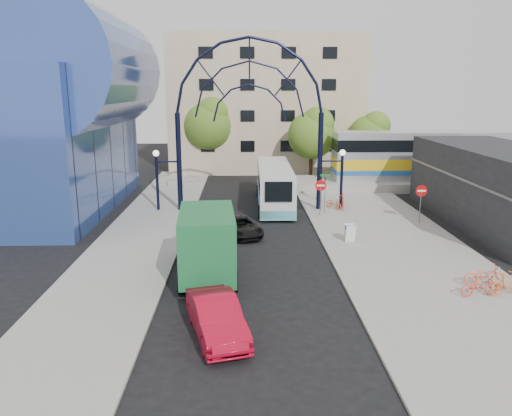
{
  "coord_description": "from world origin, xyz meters",
  "views": [
    {
      "loc": [
        -0.47,
        -21.14,
        8.62
      ],
      "look_at": [
        0.24,
        6.0,
        2.11
      ],
      "focal_mm": 35.0,
      "sensor_mm": 36.0,
      "label": 1
    }
  ],
  "objects_px": {
    "bike_far_a": "(485,275)",
    "tree_north_b": "(209,123)",
    "city_bus": "(274,185)",
    "bike_far_c": "(479,286)",
    "green_truck": "(207,242)",
    "black_suv": "(240,226)",
    "red_sedan": "(216,317)",
    "sandwich_board": "(350,231)",
    "bike_near_a": "(334,203)",
    "stop_sign": "(321,189)",
    "do_not_enter_sign": "(421,195)",
    "tree_north_a": "(313,133)",
    "train_car": "(476,156)",
    "bike_far_b": "(506,283)",
    "tree_north_c": "(371,134)",
    "gateway_arch": "(249,90)",
    "bike_near_b": "(343,201)",
    "street_name_sign": "(325,185)"
  },
  "relations": [
    {
      "from": "city_bus",
      "to": "bike_far_a",
      "type": "xyz_separation_m",
      "value": [
        8.31,
        -16.44,
        -0.97
      ]
    },
    {
      "from": "train_car",
      "to": "tree_north_c",
      "type": "distance_m",
      "value": 9.95
    },
    {
      "from": "sandwich_board",
      "to": "bike_far_a",
      "type": "distance_m",
      "value": 8.07
    },
    {
      "from": "do_not_enter_sign",
      "to": "bike_far_c",
      "type": "height_order",
      "value": "do_not_enter_sign"
    },
    {
      "from": "bike_far_b",
      "to": "bike_far_c",
      "type": "xyz_separation_m",
      "value": [
        -1.18,
        -0.09,
        -0.06
      ]
    },
    {
      "from": "bike_near_b",
      "to": "do_not_enter_sign",
      "type": "bearing_deg",
      "value": -35.98
    },
    {
      "from": "sandwich_board",
      "to": "train_car",
      "type": "bearing_deg",
      "value": 48.05
    },
    {
      "from": "tree_north_c",
      "to": "bike_far_a",
      "type": "xyz_separation_m",
      "value": [
        -1.93,
        -28.58,
        -3.68
      ]
    },
    {
      "from": "bike_far_c",
      "to": "bike_far_b",
      "type": "bearing_deg",
      "value": -96.45
    },
    {
      "from": "do_not_enter_sign",
      "to": "bike_near_a",
      "type": "xyz_separation_m",
      "value": [
        -4.9,
        3.97,
        -1.44
      ]
    },
    {
      "from": "sandwich_board",
      "to": "tree_north_b",
      "type": "xyz_separation_m",
      "value": [
        -9.48,
        23.95,
        4.52
      ]
    },
    {
      "from": "gateway_arch",
      "to": "city_bus",
      "type": "distance_m",
      "value": 7.46
    },
    {
      "from": "black_suv",
      "to": "stop_sign",
      "type": "bearing_deg",
      "value": 17.94
    },
    {
      "from": "tree_north_b",
      "to": "red_sedan",
      "type": "relative_size",
      "value": 1.82
    },
    {
      "from": "do_not_enter_sign",
      "to": "black_suv",
      "type": "height_order",
      "value": "do_not_enter_sign"
    },
    {
      "from": "stop_sign",
      "to": "bike_far_c",
      "type": "relative_size",
      "value": 1.48
    },
    {
      "from": "train_car",
      "to": "bike_far_a",
      "type": "relative_size",
      "value": 13.95
    },
    {
      "from": "street_name_sign",
      "to": "tree_north_b",
      "type": "relative_size",
      "value": 0.35
    },
    {
      "from": "train_car",
      "to": "bike_far_b",
      "type": "distance_m",
      "value": 25.61
    },
    {
      "from": "do_not_enter_sign",
      "to": "sandwich_board",
      "type": "bearing_deg",
      "value": -143.32
    },
    {
      "from": "bike_near_a",
      "to": "bike_far_b",
      "type": "bearing_deg",
      "value": -105.35
    },
    {
      "from": "sandwich_board",
      "to": "bike_near_a",
      "type": "xyz_separation_m",
      "value": [
        0.5,
        7.99,
        -0.21
      ]
    },
    {
      "from": "black_suv",
      "to": "red_sedan",
      "type": "relative_size",
      "value": 0.92
    },
    {
      "from": "bike_near_a",
      "to": "bike_far_c",
      "type": "distance_m",
      "value": 16.12
    },
    {
      "from": "sandwich_board",
      "to": "tree_north_b",
      "type": "distance_m",
      "value": 26.15
    },
    {
      "from": "do_not_enter_sign",
      "to": "red_sedan",
      "type": "relative_size",
      "value": 0.56
    },
    {
      "from": "green_truck",
      "to": "bike_far_c",
      "type": "xyz_separation_m",
      "value": [
        11.59,
        -2.99,
        -1.09
      ]
    },
    {
      "from": "gateway_arch",
      "to": "bike_near_b",
      "type": "distance_m",
      "value": 10.38
    },
    {
      "from": "tree_north_c",
      "to": "bike_near_b",
      "type": "xyz_separation_m",
      "value": [
        -5.37,
        -13.93,
        -3.6
      ]
    },
    {
      "from": "tree_north_c",
      "to": "do_not_enter_sign",
      "type": "bearing_deg",
      "value": -93.58
    },
    {
      "from": "gateway_arch",
      "to": "bike_near_a",
      "type": "height_order",
      "value": "gateway_arch"
    },
    {
      "from": "tree_north_c",
      "to": "red_sedan",
      "type": "relative_size",
      "value": 1.47
    },
    {
      "from": "do_not_enter_sign",
      "to": "tree_north_c",
      "type": "bearing_deg",
      "value": 86.42
    },
    {
      "from": "bike_far_b",
      "to": "bike_far_c",
      "type": "relative_size",
      "value": 0.98
    },
    {
      "from": "gateway_arch",
      "to": "street_name_sign",
      "type": "bearing_deg",
      "value": -15.07
    },
    {
      "from": "green_truck",
      "to": "tree_north_c",
      "type": "bearing_deg",
      "value": 57.91
    },
    {
      "from": "tree_north_a",
      "to": "city_bus",
      "type": "bearing_deg",
      "value": -112.68
    },
    {
      "from": "green_truck",
      "to": "red_sedan",
      "type": "height_order",
      "value": "green_truck"
    },
    {
      "from": "city_bus",
      "to": "bike_far_c",
      "type": "xyz_separation_m",
      "value": [
        7.54,
        -17.59,
        -1.0
      ]
    },
    {
      "from": "tree_north_a",
      "to": "bike_near_a",
      "type": "height_order",
      "value": "tree_north_a"
    },
    {
      "from": "tree_north_b",
      "to": "tree_north_c",
      "type": "distance_m",
      "value": 16.15
    },
    {
      "from": "sandwich_board",
      "to": "bike_near_a",
      "type": "height_order",
      "value": "sandwich_board"
    },
    {
      "from": "do_not_enter_sign",
      "to": "tree_north_c",
      "type": "distance_m",
      "value": 18.11
    },
    {
      "from": "sandwich_board",
      "to": "red_sedan",
      "type": "bearing_deg",
      "value": -123.22
    },
    {
      "from": "stop_sign",
      "to": "do_not_enter_sign",
      "type": "height_order",
      "value": "stop_sign"
    },
    {
      "from": "bike_far_a",
      "to": "tree_north_b",
      "type": "bearing_deg",
      "value": 25.6
    },
    {
      "from": "red_sedan",
      "to": "black_suv",
      "type": "bearing_deg",
      "value": 71.12
    },
    {
      "from": "tree_north_a",
      "to": "black_suv",
      "type": "distance_m",
      "value": 19.82
    },
    {
      "from": "tree_north_b",
      "to": "tree_north_c",
      "type": "bearing_deg",
      "value": -7.12
    },
    {
      "from": "tree_north_a",
      "to": "green_truck",
      "type": "xyz_separation_m",
      "value": [
        -8.29,
        -24.74,
        -2.95
      ]
    }
  ]
}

